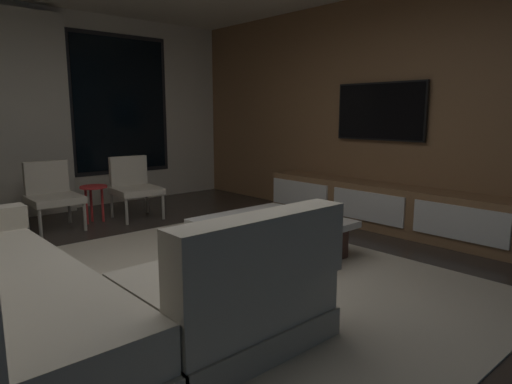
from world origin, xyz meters
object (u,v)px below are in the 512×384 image
side_stool (93,193)px  mounted_tv (380,111)px  media_console (382,207)px  accent_chair_by_curtain (52,192)px  accent_chair_near_window (134,184)px  sectional_couch (59,297)px  coffee_table (272,238)px  book_stack_on_coffee_table (284,218)px

side_stool → mounted_tv: bearing=-42.2°
media_console → mounted_tv: (0.18, 0.20, 1.10)m
accent_chair_by_curtain → side_stool: 0.48m
accent_chair_near_window → accent_chair_by_curtain: (-0.98, 0.09, 0.00)m
sectional_couch → coffee_table: 2.05m
mounted_tv → coffee_table: bearing=-176.3°
side_stool → mounted_tv: 3.58m
sectional_couch → side_stool: size_ratio=5.43×
coffee_table → accent_chair_near_window: accent_chair_near_window is taller
sectional_couch → accent_chair_by_curtain: bearing=72.7°
sectional_couch → side_stool: bearing=64.1°
sectional_couch → book_stack_on_coffee_table: sectional_couch is taller
coffee_table → book_stack_on_coffee_table: (0.08, -0.08, 0.19)m
media_console → side_stool: bearing=133.4°
accent_chair_near_window → accent_chair_by_curtain: size_ratio=1.00×
side_stool → mounted_tv: mounted_tv is taller
accent_chair_near_window → mounted_tv: bearing=-48.0°
book_stack_on_coffee_table → sectional_couch: bearing=-173.1°
sectional_couch → mounted_tv: mounted_tv is taller
accent_chair_by_curtain → mounted_tv: mounted_tv is taller
accent_chair_near_window → book_stack_on_coffee_table: bearing=-84.3°
book_stack_on_coffee_table → mounted_tv: bearing=6.4°
coffee_table → mounted_tv: mounted_tv is taller
coffee_table → media_console: media_console is taller
sectional_couch → accent_chair_near_window: 3.30m
book_stack_on_coffee_table → accent_chair_near_window: 2.48m
sectional_couch → side_stool: 3.08m
book_stack_on_coffee_table → accent_chair_near_window: (-0.24, 2.47, 0.05)m
coffee_table → sectional_couch: bearing=-170.6°
side_stool → media_console: (2.37, -2.51, -0.12)m
sectional_couch → mounted_tv: 4.06m
coffee_table → accent_chair_by_curtain: (-1.15, 2.47, 0.25)m
coffee_table → side_stool: (-0.68, 2.43, 0.19)m
sectional_couch → book_stack_on_coffee_table: (2.10, 0.25, 0.09)m
media_console → book_stack_on_coffee_table: bearing=-179.9°
accent_chair_by_curtain → coffee_table: bearing=-65.1°
book_stack_on_coffee_table → media_console: bearing=0.1°
accent_chair_near_window → media_console: bearing=-52.9°
book_stack_on_coffee_table → accent_chair_by_curtain: size_ratio=0.38×
book_stack_on_coffee_table → accent_chair_by_curtain: (-1.23, 2.55, 0.05)m
book_stack_on_coffee_table → accent_chair_near_window: size_ratio=0.38×
sectional_couch → accent_chair_near_window: size_ratio=3.21×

